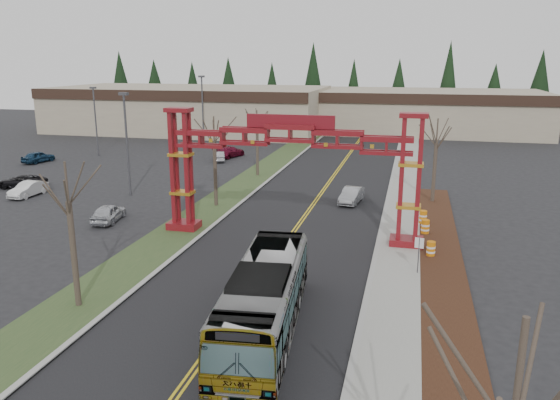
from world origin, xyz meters
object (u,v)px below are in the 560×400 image
(parked_car_near_a, at_px, (108,213))
(light_pole_far, at_px, (202,105))
(parked_car_mid_a, at_px, (229,152))
(barrel_south, at_px, (431,249))
(bare_tree_median_far, at_px, (257,129))
(transit_bus, at_px, (265,299))
(barrel_mid, at_px, (425,227))
(retail_building_east, at_px, (426,111))
(gateway_arch, at_px, (290,154))
(parked_car_mid_b, at_px, (38,157))
(bare_tree_median_mid, at_px, (214,141))
(silver_sedan, at_px, (351,195))
(parked_car_near_c, at_px, (22,181))
(parked_car_near_b, at_px, (28,189))
(light_pole_near, at_px, (127,137))
(retail_building_west, at_px, (190,109))
(bare_tree_right_far, at_px, (436,143))
(street_sign, at_px, (419,248))
(barrel_north, at_px, (423,218))
(bare_tree_median_near, at_px, (69,202))
(parked_car_far_a, at_px, (219,156))
(light_pole_mid, at_px, (95,116))

(parked_car_near_a, bearing_deg, light_pole_far, -88.30)
(parked_car_mid_a, distance_m, barrel_south, 39.69)
(bare_tree_median_far, bearing_deg, transit_bus, -73.43)
(transit_bus, bearing_deg, bare_tree_median_far, 100.91)
(barrel_mid, bearing_deg, retail_building_east, 89.27)
(gateway_arch, distance_m, retail_building_east, 62.80)
(parked_car_mid_b, xyz_separation_m, bare_tree_median_mid, (27.97, -13.93, 4.85))
(silver_sedan, relative_size, parked_car_near_a, 1.01)
(bare_tree_median_mid, height_order, barrel_south, bare_tree_median_mid)
(barrel_mid, bearing_deg, parked_car_near_c, 171.34)
(parked_car_near_c, bearing_deg, parked_car_near_b, 38.20)
(bare_tree_median_mid, distance_m, light_pole_near, 9.17)
(retail_building_west, height_order, parked_car_near_c, retail_building_west)
(bare_tree_right_far, xyz_separation_m, light_pole_far, (-32.19, 27.55, 0.52))
(street_sign, bearing_deg, parked_car_mid_a, 124.01)
(silver_sedan, xyz_separation_m, street_sign, (5.61, -15.50, 0.96))
(silver_sedan, bearing_deg, light_pole_far, 137.82)
(barrel_north, bearing_deg, parked_car_mid_a, 134.41)
(bare_tree_median_mid, relative_size, barrel_north, 7.05)
(retail_building_east, height_order, parked_car_near_b, retail_building_east)
(silver_sedan, height_order, light_pole_far, light_pole_far)
(parked_car_mid_b, xyz_separation_m, street_sign, (44.70, -25.71, 0.93))
(light_pole_near, bearing_deg, retail_building_west, 105.96)
(parked_car_near_b, height_order, bare_tree_median_near, bare_tree_median_near)
(gateway_arch, relative_size, parked_car_near_c, 3.95)
(bare_tree_median_near, relative_size, barrel_north, 6.91)
(bare_tree_right_far, bearing_deg, barrel_south, -91.84)
(barrel_mid, bearing_deg, bare_tree_median_near, -136.75)
(light_pole_far, bearing_deg, retail_building_west, 119.31)
(bare_tree_median_mid, xyz_separation_m, barrel_south, (17.54, -8.52, -5.03))
(light_pole_far, bearing_deg, street_sign, -55.51)
(parked_car_mid_b, relative_size, bare_tree_median_near, 0.55)
(light_pole_near, bearing_deg, parked_car_mid_a, 83.74)
(bare_tree_median_near, bearing_deg, gateway_arch, 58.99)
(retail_building_west, bearing_deg, barrel_mid, -52.44)
(parked_car_mid_b, height_order, parked_car_far_a, parked_car_mid_b)
(parked_car_mid_a, relative_size, bare_tree_median_near, 0.66)
(light_pole_mid, distance_m, light_pole_far, 16.24)
(gateway_arch, xyz_separation_m, bare_tree_right_far, (10.00, 12.49, -0.79))
(parked_car_near_b, xyz_separation_m, barrel_mid, (35.11, -3.01, -0.12))
(retail_building_east, relative_size, parked_car_far_a, 10.26)
(retail_building_east, xyz_separation_m, light_pole_near, (-27.01, -53.43, 1.89))
(parked_car_near_a, height_order, parked_car_near_b, parked_car_near_a)
(bare_tree_median_far, height_order, light_pole_near, light_pole_near)
(retail_building_east, bearing_deg, silver_sedan, -97.62)
(parked_car_near_a, bearing_deg, bare_tree_median_far, -117.96)
(bare_tree_median_far, xyz_separation_m, light_pole_far, (-14.19, 20.38, 0.65))
(parked_car_near_c, relative_size, light_pole_mid, 0.52)
(gateway_arch, distance_m, silver_sedan, 12.21)
(gateway_arch, xyz_separation_m, parked_car_far_a, (-15.01, 26.81, -5.37))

